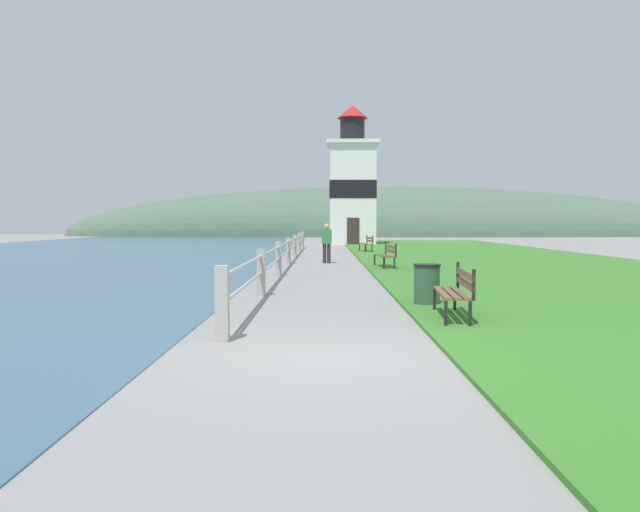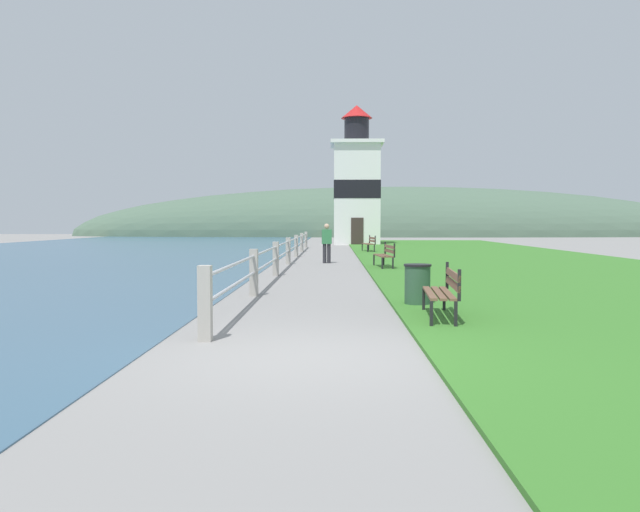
# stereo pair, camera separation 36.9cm
# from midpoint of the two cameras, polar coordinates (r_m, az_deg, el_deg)

# --- Properties ---
(ground_plane) EXTENTS (160.00, 160.00, 0.00)m
(ground_plane) POSITION_cam_midpoint_polar(r_m,az_deg,el_deg) (7.78, -1.00, -9.22)
(ground_plane) COLOR gray
(grass_verge) EXTENTS (12.00, 58.30, 0.06)m
(grass_verge) POSITION_cam_midpoint_polar(r_m,az_deg,el_deg) (28.05, 15.53, -0.35)
(grass_verge) COLOR #387528
(grass_verge) RESTS_ON ground_plane
(water_strip) EXTENTS (24.00, 93.27, 0.01)m
(water_strip) POSITION_cam_midpoint_polar(r_m,az_deg,el_deg) (30.58, -27.30, -0.35)
(water_strip) COLOR #385B75
(water_strip) RESTS_ON ground_plane
(seawall_railing) EXTENTS (0.18, 32.21, 1.06)m
(seawall_railing) POSITION_cam_midpoint_polar(r_m,az_deg,el_deg) (24.69, -3.34, 0.68)
(seawall_railing) COLOR #A8A399
(seawall_railing) RESTS_ON ground_plane
(park_bench_near) EXTENTS (0.61, 1.88, 0.94)m
(park_bench_near) POSITION_cam_midpoint_polar(r_m,az_deg,el_deg) (10.72, 11.39, -2.96)
(park_bench_near) COLOR brown
(park_bench_near) RESTS_ON ground_plane
(park_bench_midway) EXTENTS (0.64, 1.96, 0.94)m
(park_bench_midway) POSITION_cam_midpoint_polar(r_m,az_deg,el_deg) (22.47, 5.64, 0.22)
(park_bench_midway) COLOR brown
(park_bench_midway) RESTS_ON ground_plane
(park_bench_far) EXTENTS (0.69, 1.74, 0.94)m
(park_bench_far) POSITION_cam_midpoint_polar(r_m,az_deg,el_deg) (34.65, 4.03, 1.23)
(park_bench_far) COLOR brown
(park_bench_far) RESTS_ON ground_plane
(lighthouse) EXTENTS (3.88, 3.88, 10.40)m
(lighthouse) POSITION_cam_midpoint_polar(r_m,az_deg,el_deg) (47.16, 2.74, 6.44)
(lighthouse) COLOR white
(lighthouse) RESTS_ON ground_plane
(person_strolling) EXTENTS (0.41, 0.25, 1.61)m
(person_strolling) POSITION_cam_midpoint_polar(r_m,az_deg,el_deg) (25.33, 0.20, 1.31)
(person_strolling) COLOR #28282D
(person_strolling) RESTS_ON ground_plane
(trash_bin) EXTENTS (0.54, 0.54, 0.84)m
(trash_bin) POSITION_cam_midpoint_polar(r_m,az_deg,el_deg) (12.42, 8.90, -2.65)
(trash_bin) COLOR #2D5138
(trash_bin) RESTS_ON ground_plane
(distant_hillside) EXTENTS (80.00, 16.00, 12.00)m
(distant_hillside) POSITION_cam_midpoint_polar(r_m,az_deg,el_deg) (76.88, 6.22, 1.84)
(distant_hillside) COLOR #4C6651
(distant_hillside) RESTS_ON ground_plane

